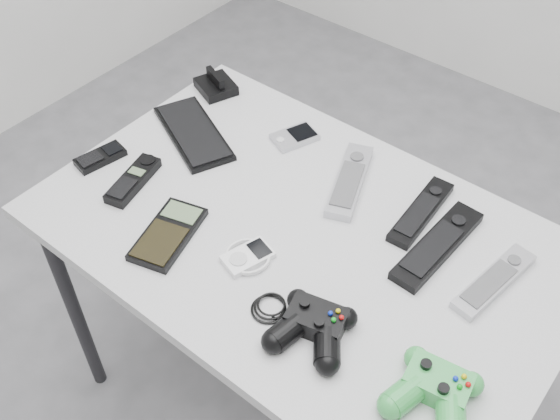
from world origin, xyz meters
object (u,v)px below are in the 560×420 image
Objects in this scene: pda at (295,137)px; controller_green at (435,390)px; remote_black_a at (421,211)px; mobile_phone at (100,157)px; cordless_handset at (133,180)px; controller_black at (313,325)px; mp3_player at (248,256)px; calculator at (168,234)px; desk at (301,251)px; remote_silver_b at (494,281)px; pda_keyboard at (193,133)px; remote_black_b at (438,245)px; remote_silver_a at (350,180)px.

pda is 0.69m from controller_green.
remote_black_a is 1.91× the size of mobile_phone.
cordless_handset is 0.54m from controller_black.
cordless_handset is 0.33m from mp3_player.
calculator is (0.17, -0.06, -0.00)m from cordless_handset.
cordless_handset reaches higher than desk.
remote_silver_b is at bearing 18.09° from desk.
pda and mp3_player have the same top height.
pda_keyboard is 2.31× the size of mobile_phone.
remote_black_b is 2.64× the size of mp3_player.
pda_keyboard is 2.67× the size of mp3_player.
remote_black_a is 0.52m from calculator.
remote_silver_a is 1.48× the size of cordless_handset.
calculator is (-0.56, -0.30, -0.00)m from remote_silver_b.
mobile_phone is (-0.72, -0.24, -0.00)m from remote_black_b.
remote_black_a is 0.84× the size of remote_black_b.
remote_silver_b is 0.88m from mobile_phone.
mp3_player reaches higher than desk.
remote_silver_a is 1.45× the size of controller_green.
remote_silver_b reaches higher than desk.
remote_silver_a is 0.47m from cordless_handset.
controller_black reaches higher than remote_black_a.
mp3_player is at bearing -6.27° from pda_keyboard.
pda_keyboard is at bearing 80.13° from cordless_handset.
remote_silver_b reaches higher than mobile_phone.
remote_silver_b is (0.20, -0.07, -0.00)m from remote_black_a.
controller_black is (0.35, -0.40, 0.02)m from pda.
mp3_player is (-0.27, -0.26, -0.00)m from remote_black_b.
desk is 4.69× the size of remote_silver_a.
remote_silver_a is 2.05× the size of mobile_phone.
cordless_handset is (-0.54, -0.31, 0.00)m from remote_black_a.
cordless_handset is at bearing 168.31° from controller_green.
mp3_player reaches higher than pda_keyboard.
controller_green reaches higher than pda_keyboard.
remote_silver_b reaches higher than calculator.
remote_silver_a reaches higher than desk.
pda_keyboard is 0.20m from cordless_handset.
calculator is at bearing -1.96° from mobile_phone.
remote_silver_b is at bearing 12.17° from calculator.
remote_silver_a is at bearing 172.18° from remote_black_b.
cordless_handset is at bearing 8.02° from mobile_phone.
calculator is 1.13× the size of controller_green.
cordless_handset is (-0.37, -0.12, 0.07)m from desk.
calculator is 0.59m from controller_green.
remote_black_a is 0.42m from controller_green.
mp3_player is (-0.03, -0.30, -0.00)m from remote_silver_a.
pda is at bearing 130.89° from desk.
controller_green is (0.23, 0.02, 0.00)m from controller_black.
controller_black is at bearing 177.06° from controller_green.
desk is at bearing 149.17° from controller_green.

